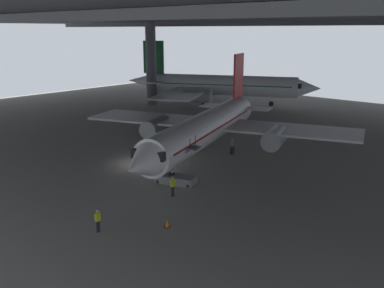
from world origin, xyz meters
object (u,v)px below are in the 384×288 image
Objects in this scene: airplane_distant at (218,85)px; crew_worker_by_stairs at (173,185)px; airplane_main at (207,127)px; boarding_stairs at (176,176)px; traffic_cone_orange at (167,223)px; crew_worker_near_nose at (98,219)px.

crew_worker_by_stairs is at bearing -56.72° from airplane_distant.
airplane_main is 35.26m from airplane_distant.
airplane_distant is at bearing 123.28° from crew_worker_by_stairs.
boarding_stairs reaches higher than traffic_cone_orange.
crew_worker_near_nose is 54.86m from airplane_distant.
crew_worker_near_nose is 8.20m from crew_worker_by_stairs.
boarding_stairs is at bearing 104.17° from crew_worker_near_nose.
airplane_distant reaches higher than traffic_cone_orange.
airplane_main is 20.33m from crew_worker_near_nose.
airplane_main is at bearing 111.68° from boarding_stairs.
airplane_distant reaches higher than airplane_main.
boarding_stairs is 9.12m from traffic_cone_orange.
boarding_stairs is 44.29m from airplane_distant.
boarding_stairs reaches higher than crew_worker_by_stairs.
airplane_distant is (-24.06, 37.09, 2.72)m from boarding_stairs.
airplane_main is 19.38× the size of crew_worker_near_nose.
boarding_stairs is at bearing 127.50° from crew_worker_by_stairs.
airplane_distant is at bearing 125.89° from airplane_main.
boarding_stairs is 0.13× the size of airplane_distant.
crew_worker_by_stairs is 0.05× the size of airplane_distant.
traffic_cone_orange is (3.01, 3.64, -0.65)m from crew_worker_near_nose.
crew_worker_near_nose is at bearing -75.83° from boarding_stairs.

